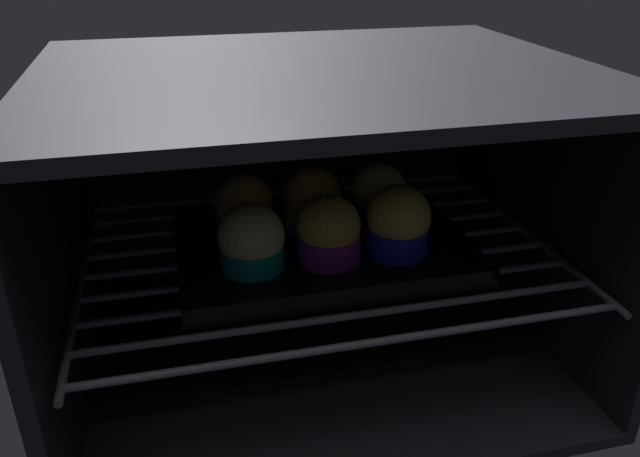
% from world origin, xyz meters
% --- Properties ---
extents(oven_cavity, '(0.59, 0.47, 0.37)m').
position_xyz_m(oven_cavity, '(0.00, 0.26, 0.17)').
color(oven_cavity, black).
rests_on(oven_cavity, ground).
extents(oven_rack, '(0.55, 0.42, 0.01)m').
position_xyz_m(oven_rack, '(0.00, 0.22, 0.14)').
color(oven_rack, '#51515B').
rests_on(oven_rack, oven_cavity).
extents(baking_tray, '(0.33, 0.25, 0.02)m').
position_xyz_m(baking_tray, '(0.00, 0.21, 0.15)').
color(baking_tray, black).
rests_on(baking_tray, oven_rack).
extents(muffin_row0_col0, '(0.07, 0.07, 0.07)m').
position_xyz_m(muffin_row0_col0, '(-0.09, 0.17, 0.18)').
color(muffin_row0_col0, '#0C8C84').
rests_on(muffin_row0_col0, baking_tray).
extents(muffin_row0_col1, '(0.07, 0.07, 0.08)m').
position_xyz_m(muffin_row0_col1, '(-0.00, 0.17, 0.19)').
color(muffin_row0_col1, '#7A238C').
rests_on(muffin_row0_col1, baking_tray).
extents(muffin_row0_col2, '(0.07, 0.07, 0.08)m').
position_xyz_m(muffin_row0_col2, '(0.08, 0.17, 0.19)').
color(muffin_row0_col2, '#1928B7').
rests_on(muffin_row0_col2, baking_tray).
extents(muffin_row1_col0, '(0.07, 0.07, 0.08)m').
position_xyz_m(muffin_row1_col0, '(-0.08, 0.25, 0.19)').
color(muffin_row1_col0, '#1928B7').
rests_on(muffin_row1_col0, baking_tray).
extents(muffin_row1_col1, '(0.07, 0.07, 0.08)m').
position_xyz_m(muffin_row1_col1, '(0.00, 0.25, 0.19)').
color(muffin_row1_col1, silver).
rests_on(muffin_row1_col1, baking_tray).
extents(muffin_row1_col2, '(0.07, 0.07, 0.08)m').
position_xyz_m(muffin_row1_col2, '(0.08, 0.25, 0.19)').
color(muffin_row1_col2, '#1928B7').
rests_on(muffin_row1_col2, baking_tray).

